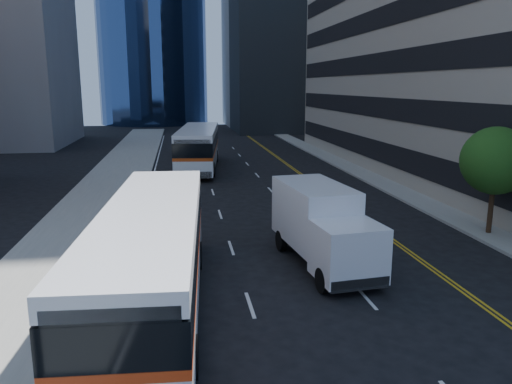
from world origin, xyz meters
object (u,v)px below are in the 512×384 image
Objects in this scene: street_tree at (496,161)px; box_truck at (322,225)px; bus_rear at (199,147)px; bus_front at (152,255)px.

box_truck is (-9.12, -2.72, -1.97)m from street_tree.
box_truck is at bearing -163.41° from street_tree.
street_tree is at bearing 10.25° from box_truck.
box_truck is (3.88, -24.78, -0.26)m from bus_rear.
bus_front is 0.96× the size of bus_rear.
bus_front is 1.97× the size of box_truck.
street_tree is 16.76m from bus_front.
bus_front is 7.20m from box_truck.
bus_rear is at bearing 92.55° from box_truck.
street_tree is 0.37× the size of bus_rear.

